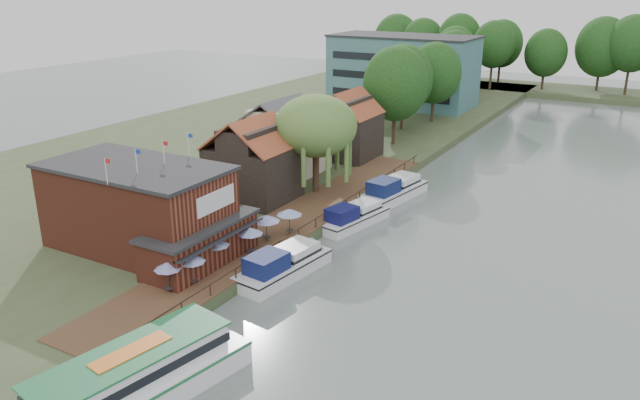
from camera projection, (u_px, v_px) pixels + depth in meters
The scene contains 27 objects.
ground at pixel (310, 298), 46.48m from camera, with size 260.00×260.00×0.00m, color #505D5B.
land_bank at pixel (254, 142), 89.00m from camera, with size 50.00×140.00×1.00m, color #384728.
quay_deck at pixel (291, 222), 58.06m from camera, with size 6.00×50.00×0.10m, color #47301E.
quay_rail at pixel (319, 221), 57.06m from camera, with size 0.20×49.00×1.00m, color black, non-canonical shape.
pub at pixel (155, 211), 50.66m from camera, with size 20.00×11.00×7.30m, color maroon, non-canonical shape.
hotel_block at pixel (403, 70), 111.71m from camera, with size 25.40×12.40×12.30m, color #38666B, non-canonical shape.
cottage_a at pixel (253, 159), 63.21m from camera, with size 8.60×7.60×8.50m, color black, non-canonical shape.
cottage_b at pixel (282, 135), 72.80m from camera, with size 9.60×8.60×8.50m, color beige, non-canonical shape.
cottage_c at pixel (348, 124), 78.30m from camera, with size 7.60×7.60×8.50m, color black, non-canonical shape.
willow at pixel (316, 144), 64.88m from camera, with size 8.60×8.60×10.43m, color #476B2D, non-canonical shape.
umbrella_0 at pixel (168, 277), 44.57m from camera, with size 1.98×1.98×2.38m, color navy, non-canonical shape.
umbrella_1 at pixel (192, 270), 45.74m from camera, with size 2.08×2.08×2.38m, color navy, non-canonical shape.
umbrella_2 at pixel (217, 253), 48.54m from camera, with size 2.13×2.13×2.38m, color navy, non-canonical shape.
umbrella_3 at pixel (250, 241), 50.78m from camera, with size 2.16×2.16×2.38m, color navy, non-canonical shape.
umbrella_4 at pixel (266, 228), 53.44m from camera, with size 2.42×2.42×2.38m, color navy, non-canonical shape.
umbrella_5 at pixel (289, 222), 54.88m from camera, with size 2.28×2.28×2.38m, color #1B4399, non-canonical shape.
cruiser_0 at pixel (283, 261), 49.49m from camera, with size 3.37×10.42×2.55m, color silver, non-canonical shape.
cruiser_1 at pixel (354, 214), 59.84m from camera, with size 3.10×9.59×2.31m, color silver, non-canonical shape.
cruiser_2 at pixel (394, 187), 67.05m from camera, with size 3.47×10.73×2.63m, color silver, non-canonical shape.
tour_boat at pixel (122, 383), 33.83m from camera, with size 4.36×15.54×3.40m, color silver, non-canonical shape.
swan at pixel (174, 345), 40.03m from camera, with size 0.44×0.44×0.44m, color white.
bank_tree_0 at pixel (395, 96), 83.89m from camera, with size 8.73×8.73×13.30m, color #143811, non-canonical shape.
bank_tree_1 at pixel (403, 87), 92.63m from camera, with size 8.85×8.85×12.66m, color #143811, non-canonical shape.
bank_tree_2 at pixel (434, 82), 97.65m from camera, with size 8.30×8.30×12.48m, color #143811, non-canonical shape.
bank_tree_3 at pixel (453, 66), 115.23m from camera, with size 7.83×7.83×12.93m, color #143811, non-canonical shape.
bank_tree_4 at pixel (454, 60), 122.03m from camera, with size 8.48×8.48×13.14m, color #143811, non-canonical shape.
bank_tree_5 at pixel (493, 55), 127.58m from camera, with size 8.34×8.34×13.84m, color #143811, non-canonical shape.
Camera 1 is at (21.18, -35.59, 22.34)m, focal length 35.00 mm.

